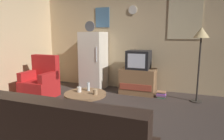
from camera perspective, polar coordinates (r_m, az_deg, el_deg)
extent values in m
plane|color=#3D332D|center=(3.41, -6.01, -15.02)|extent=(12.00, 12.00, 0.00)
cube|color=#D1B284|center=(5.39, 5.54, 8.04)|extent=(5.20, 0.10, 2.51)
cube|color=beige|center=(5.16, 19.91, 13.74)|extent=(0.76, 0.02, 1.00)
cube|color=teal|center=(5.62, -2.73, 14.59)|extent=(0.40, 0.02, 0.52)
cylinder|color=silver|center=(5.36, 5.89, 16.54)|extent=(0.22, 0.03, 0.22)
cube|color=silver|center=(5.40, -5.22, 2.68)|extent=(0.60, 0.60, 1.50)
cylinder|color=silver|center=(5.01, -4.50, 4.41)|extent=(0.02, 0.02, 0.36)
cylinder|color=#4C4C51|center=(5.31, -6.26, 12.16)|extent=(0.26, 0.04, 0.26)
cube|color=#8E6642|center=(5.00, 7.35, -3.10)|extent=(0.84, 0.52, 0.62)
cube|color=#AD4733|center=(4.78, 6.59, -4.87)|extent=(0.76, 0.01, 0.15)
cube|color=black|center=(4.91, 7.56, 2.91)|extent=(0.54, 0.50, 0.44)
cube|color=silver|center=(4.67, 6.86, 2.55)|extent=(0.41, 0.01, 0.33)
cylinder|color=#332D28|center=(4.79, 22.69, -8.13)|extent=(0.24, 0.24, 0.02)
cylinder|color=#332D28|center=(4.63, 23.27, 0.01)|extent=(0.04, 0.04, 1.40)
cone|color=#F2D18C|center=(4.57, 23.96, 9.68)|extent=(0.32, 0.32, 0.22)
cylinder|color=#8E6642|center=(3.66, -7.41, -12.93)|extent=(0.72, 0.72, 0.04)
cylinder|color=#8E6642|center=(3.58, -7.48, -9.91)|extent=(0.24, 0.24, 0.41)
cylinder|color=#8E6642|center=(3.52, -7.56, -6.77)|extent=(0.72, 0.72, 0.04)
cylinder|color=silver|center=(3.62, -6.71, -4.72)|extent=(0.05, 0.05, 0.15)
cylinder|color=silver|center=(3.58, -9.26, -5.45)|extent=(0.08, 0.08, 0.09)
cylinder|color=tan|center=(3.40, -4.72, -6.20)|extent=(0.08, 0.08, 0.09)
cube|color=red|center=(4.97, -19.82, -5.02)|extent=(0.68, 0.68, 0.40)
cube|color=red|center=(5.07, -18.26, 0.91)|extent=(0.68, 0.16, 0.56)
cube|color=red|center=(5.09, -22.44, -1.38)|extent=(0.12, 0.60, 0.20)
cube|color=red|center=(4.73, -17.45, -1.90)|extent=(0.12, 0.60, 0.20)
cube|color=black|center=(1.83, -17.82, -15.96)|extent=(1.70, 0.20, 0.52)
cube|color=#3D7750|center=(4.83, 13.72, -7.44)|extent=(0.17, 0.16, 0.03)
cube|color=#714856|center=(4.83, 13.74, -7.16)|extent=(0.20, 0.16, 0.02)
cube|color=#746AA5|center=(4.82, 13.75, -6.90)|extent=(0.21, 0.15, 0.02)
cube|color=#C75BB4|center=(4.81, 13.76, -6.64)|extent=(0.20, 0.16, 0.02)
cube|color=#626FBB|center=(4.81, 13.77, -6.34)|extent=(0.18, 0.14, 0.03)
cube|color=#B47A58|center=(4.80, 13.78, -6.05)|extent=(0.21, 0.15, 0.02)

